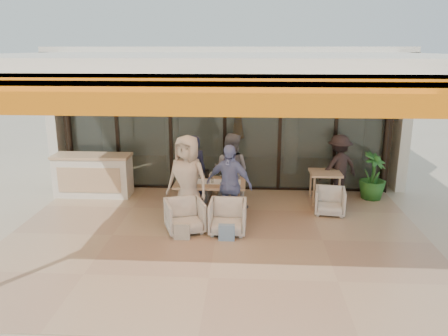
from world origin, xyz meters
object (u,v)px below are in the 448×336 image
object	(u,v)px
diner_periwinkle	(229,185)
side_chair	(330,200)
dining_table	(210,184)
potted_palm	(373,176)
side_table	(325,176)
host_counter	(93,175)
chair_far_left	(196,185)
diner_cream	(188,180)
diner_grey	(231,171)
chair_near_right	(228,215)
diner_navy	(193,172)
standing_woman	(339,167)
chair_far_right	(232,188)
chair_near_left	(185,215)

from	to	relation	value
diner_periwinkle	side_chair	world-z (taller)	diner_periwinkle
dining_table	potted_palm	distance (m)	3.94
dining_table	side_table	bearing A→B (deg)	19.48
diner_periwinkle	host_counter	bearing A→B (deg)	174.77
chair_far_left	potted_palm	size ratio (longest dim) A/B	0.61
diner_periwinkle	side_chair	distance (m)	2.30
diner_cream	chair_far_left	bearing A→B (deg)	110.92
host_counter	side_table	bearing A→B (deg)	-1.34
side_chair	diner_grey	bearing A→B (deg)	-179.32
host_counter	potted_palm	xyz separation A→B (m)	(6.68, 0.15, 0.04)
diner_grey	potted_palm	bearing A→B (deg)	-146.75
chair_far_left	diner_grey	xyz separation A→B (m)	(0.84, -0.50, 0.51)
chair_far_left	chair_near_right	world-z (taller)	chair_near_right
diner_navy	diner_grey	bearing A→B (deg)	164.98
standing_woman	chair_far_left	bearing A→B (deg)	-19.01
dining_table	side_chair	world-z (taller)	dining_table
dining_table	diner_periwinkle	bearing A→B (deg)	-46.97
host_counter	side_table	world-z (taller)	host_counter
chair_far_right	diner_periwinkle	xyz separation A→B (m)	(0.00, -1.40, 0.53)
diner_cream	diner_periwinkle	xyz separation A→B (m)	(0.84, 0.00, -0.09)
chair_far_right	potted_palm	distance (m)	3.35
chair_far_left	chair_near_left	bearing A→B (deg)	94.30
standing_woman	side_chair	bearing A→B (deg)	47.20
standing_woman	potted_palm	xyz separation A→B (m)	(0.80, -0.07, -0.20)
chair_far_right	chair_near_left	xyz separation A→B (m)	(-0.84, -1.90, 0.06)
diner_grey	standing_woman	size ratio (longest dim) A/B	1.11
potted_palm	chair_near_right	bearing A→B (deg)	-147.14
chair_far_left	dining_table	bearing A→B (deg)	117.99
side_chair	potted_palm	bearing A→B (deg)	49.43
diner_navy	diner_periwinkle	distance (m)	1.23
host_counter	standing_woman	bearing A→B (deg)	2.12
chair_far_right	potted_palm	xyz separation A→B (m)	(3.33, 0.25, 0.27)
chair_far_left	side_table	world-z (taller)	side_table
chair_near_left	diner_periwinkle	distance (m)	1.08
chair_near_right	potted_palm	bearing A→B (deg)	34.45
host_counter	side_chair	distance (m)	5.59
chair_far_right	diner_grey	size ratio (longest dim) A/B	0.35
standing_woman	diner_grey	bearing A→B (deg)	-6.46
dining_table	chair_far_right	distance (m)	1.10
diner_periwinkle	diner_grey	bearing A→B (deg)	108.88
chair_near_right	side_chair	bearing A→B (deg)	29.01
host_counter	diner_cream	size ratio (longest dim) A/B	1.01
chair_far_left	standing_woman	distance (m)	3.41
chair_near_right	diner_grey	world-z (taller)	diner_grey
potted_palm	side_chair	bearing A→B (deg)	-138.62
diner_periwinkle	potted_palm	xyz separation A→B (m)	(3.33, 1.65, -0.26)
chair_near_left	diner_cream	world-z (taller)	diner_cream
chair_near_right	side_chair	world-z (taller)	chair_near_right
chair_far_right	potted_palm	bearing A→B (deg)	-175.80
side_table	chair_near_right	bearing A→B (deg)	-139.11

